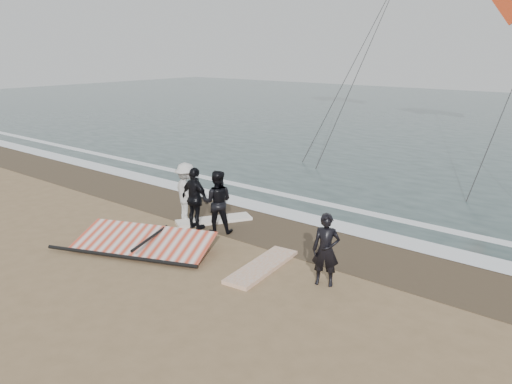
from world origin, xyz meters
TOP-DOWN VIEW (x-y plane):
  - ground at (0.00, 0.00)m, footprint 120.00×120.00m
  - sea at (0.00, 33.00)m, footprint 120.00×54.00m
  - wet_sand at (0.00, 4.50)m, footprint 120.00×2.80m
  - foam_near at (0.00, 5.90)m, footprint 120.00×0.90m
  - foam_far at (0.00, 7.60)m, footprint 120.00×0.45m
  - man_main at (2.85, 2.30)m, footprint 0.74×0.62m
  - board_white at (1.19, 2.07)m, footprint 0.97×2.54m
  - board_cream at (-2.13, 3.85)m, footprint 1.77×2.35m
  - trio_cluster at (-2.18, 3.24)m, footprint 2.68×1.23m
  - sail_rig at (-2.05, 1.08)m, footprint 4.08×2.99m

SIDE VIEW (x-z plane):
  - ground at x=0.00m, z-range 0.00..0.00m
  - wet_sand at x=0.00m, z-range 0.00..0.01m
  - sea at x=0.00m, z-range 0.00..0.02m
  - foam_near at x=0.00m, z-range 0.02..0.03m
  - foam_far at x=0.00m, z-range 0.02..0.03m
  - board_cream at x=-2.13m, z-range 0.00..0.10m
  - board_white at x=1.19m, z-range 0.00..0.10m
  - sail_rig at x=-2.05m, z-range -0.05..0.44m
  - man_main at x=2.85m, z-range 0.00..1.72m
  - trio_cluster at x=-2.18m, z-range -0.01..1.90m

